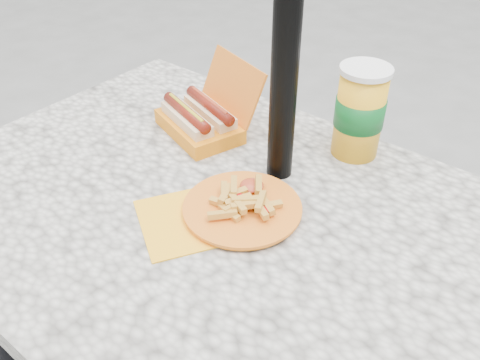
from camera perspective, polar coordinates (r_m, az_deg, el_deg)
The scene contains 4 objects.
picnic_table at distance 0.99m, azimuth -1.30°, elevation -8.43°, with size 1.20×0.80×0.75m.
hotdog_box at distance 1.13m, azimuth -4.35°, elevation 6.93°, with size 0.24×0.23×0.15m.
fries_plate at distance 0.91m, azimuth -0.20°, elevation -3.09°, with size 0.28×0.30×0.04m.
soda_cup at distance 1.06m, azimuth 13.29°, elevation 7.48°, with size 0.10×0.10×0.19m.
Camera 1 is at (0.46, -0.53, 1.35)m, focal length 38.00 mm.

